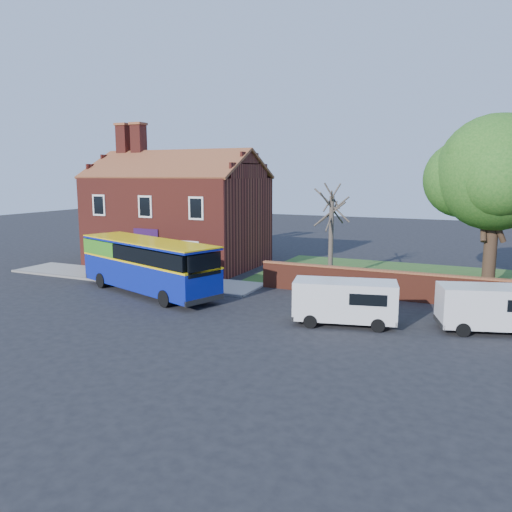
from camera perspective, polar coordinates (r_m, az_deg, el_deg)
The scene contains 11 objects.
ground at distance 25.39m, azimuth -9.62°, elevation -6.24°, with size 120.00×120.00×0.00m, color black.
pavement at distance 33.94m, azimuth -14.03°, elevation -2.35°, with size 18.00×3.50×0.12m, color gray.
kerb at distance 32.62m, azimuth -15.94°, elevation -2.88°, with size 18.00×0.15×0.14m, color slate.
grass_strip at distance 33.91m, azimuth 22.55°, elevation -2.87°, with size 26.00×12.00×0.04m, color #426B28.
shop_building at distance 38.09m, azimuth -8.89°, elevation 4.16°, with size 12.30×8.13×10.50m.
boundary_wall at distance 27.87m, azimuth 22.20°, elevation -3.70°, with size 22.00×0.38×1.60m.
bus at distance 29.37m, azimuth -12.61°, elevation -0.74°, with size 10.35×5.78×3.07m.
van_near at distance 22.98m, azimuth 10.14°, elevation -5.01°, with size 4.87×2.80×2.01m.
van_far at distance 23.88m, azimuth 25.60°, elevation -5.26°, with size 4.90×3.06×2.01m.
large_tree at distance 31.88m, azimuth 25.86°, elevation 8.19°, with size 8.32×6.58×10.15m.
bare_tree at distance 32.21m, azimuth 8.58°, elevation 2.57°, with size 2.22×2.64×5.91m.
Camera 1 is at (13.79, -20.23, 6.74)m, focal length 35.00 mm.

